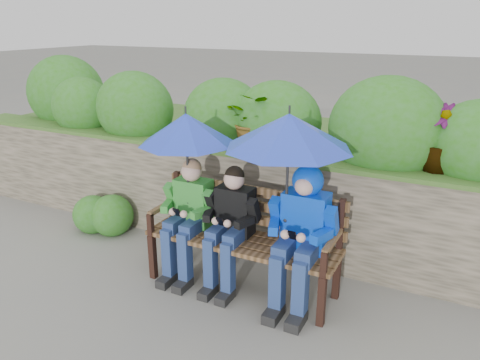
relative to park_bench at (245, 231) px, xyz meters
The scene contains 8 objects.
ground 0.51m from the park_bench, 142.88° to the right, with size 60.00×60.00×0.00m, color slate.
garden_backdrop 1.53m from the park_bench, 94.05° to the left, with size 8.00×2.87×1.84m.
park_bench is the anchor object (origin of this frame).
boy_left 0.54m from the park_bench, behind, with size 0.48×0.55×1.09m.
boy_middle 0.17m from the park_bench, 145.42° to the right, with size 0.47×0.55×1.08m.
boy_right 0.56m from the park_bench, ahead, with size 0.54×0.65×1.17m.
umbrella_left 1.01m from the park_bench, behind, with size 0.82×0.82×0.88m.
umbrella_right 1.02m from the park_bench, 10.02° to the right, with size 0.99×0.99×0.94m.
Camera 1 is at (1.67, -3.24, 2.24)m, focal length 35.00 mm.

